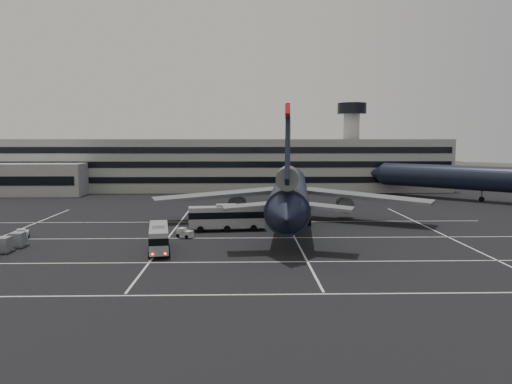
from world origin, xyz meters
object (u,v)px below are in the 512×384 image
trijet_main (290,192)px  bus_near (159,236)px  bus_far (227,216)px  tug_a (24,234)px

trijet_main → bus_near: size_ratio=5.71×
bus_far → trijet_main: bearing=-65.1°
trijet_main → tug_a: bearing=-157.3°
bus_near → tug_a: bus_near is taller
trijet_main → tug_a: size_ratio=23.61×
bus_near → trijet_main: bearing=38.6°
bus_near → bus_far: 16.20m
bus_near → bus_far: bus_far is taller
trijet_main → bus_far: trijet_main is taller
trijet_main → tug_a: (-38.78, -11.45, -4.63)m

